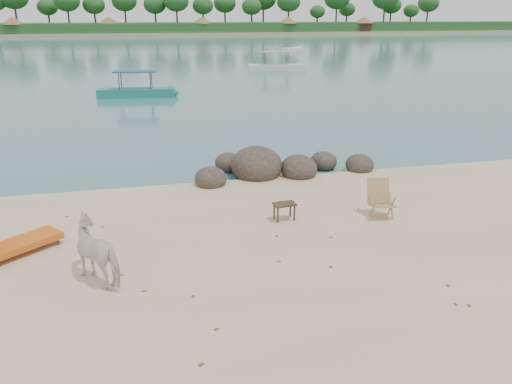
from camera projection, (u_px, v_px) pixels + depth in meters
water at (144, 44)px, 93.42m from camera, size 400.00×400.00×0.00m
far_shore at (138, 31)px, 166.72m from camera, size 420.00×90.00×1.40m
far_scenery at (139, 23)px, 135.15m from camera, size 420.00×18.00×9.50m
boulders at (272, 167)px, 17.29m from camera, size 6.42×2.90×1.32m
cow at (101, 252)px, 10.21m from camera, size 1.52×1.65×1.31m
side_table at (284, 213)px, 13.34m from camera, size 0.62×0.43×0.47m
lounge_chair at (21, 240)px, 11.50m from camera, size 2.16×1.94×0.65m
deck_chair at (383, 201)px, 13.39m from camera, size 0.77×0.82×1.02m
boat_near at (135, 75)px, 33.40m from camera, size 5.84×1.96×2.79m
boat_mid at (276, 55)px, 49.13m from camera, size 6.25×2.16×2.99m
boat_far at (293, 49)px, 75.50m from camera, size 4.90×4.09×0.61m
dead_leaves at (276, 271)px, 10.77m from camera, size 8.57×7.35×0.00m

